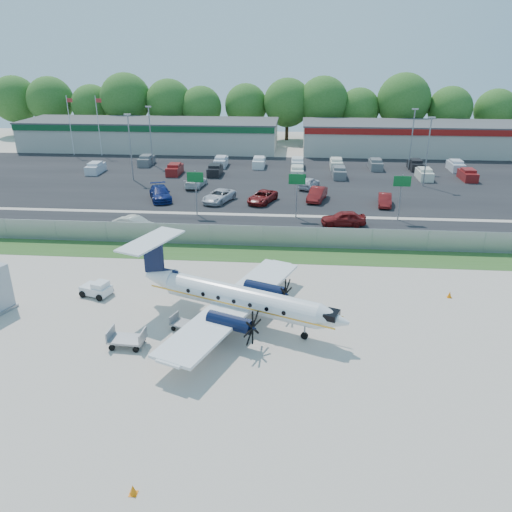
# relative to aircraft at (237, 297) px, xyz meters

# --- Properties ---
(ground) EXTENTS (170.00, 170.00, 0.00)m
(ground) POSITION_rel_aircraft_xyz_m (0.76, 0.21, -1.86)
(ground) COLOR beige
(ground) RESTS_ON ground
(grass_verge) EXTENTS (170.00, 4.00, 0.02)m
(grass_verge) POSITION_rel_aircraft_xyz_m (0.76, 12.21, -1.86)
(grass_verge) COLOR #2D561E
(grass_verge) RESTS_ON ground
(access_road) EXTENTS (170.00, 8.00, 0.02)m
(access_road) POSITION_rel_aircraft_xyz_m (0.76, 19.21, -1.85)
(access_road) COLOR black
(access_road) RESTS_ON ground
(parking_lot) EXTENTS (170.00, 32.00, 0.02)m
(parking_lot) POSITION_rel_aircraft_xyz_m (0.76, 40.21, -1.85)
(parking_lot) COLOR black
(parking_lot) RESTS_ON ground
(perimeter_fence) EXTENTS (120.00, 0.06, 1.99)m
(perimeter_fence) POSITION_rel_aircraft_xyz_m (0.76, 14.21, -0.86)
(perimeter_fence) COLOR gray
(perimeter_fence) RESTS_ON ground
(building_west) EXTENTS (46.40, 12.40, 5.24)m
(building_west) POSITION_rel_aircraft_xyz_m (-23.24, 62.19, 0.77)
(building_west) COLOR #BAB5A8
(building_west) RESTS_ON ground
(building_east) EXTENTS (44.40, 12.40, 5.24)m
(building_east) POSITION_rel_aircraft_xyz_m (26.76, 62.19, 0.77)
(building_east) COLOR #BAB5A8
(building_east) RESTS_ON ground
(sign_left) EXTENTS (1.80, 0.26, 5.00)m
(sign_left) POSITION_rel_aircraft_xyz_m (-7.24, 23.12, 1.75)
(sign_left) COLOR gray
(sign_left) RESTS_ON ground
(sign_mid) EXTENTS (1.80, 0.26, 5.00)m
(sign_mid) POSITION_rel_aircraft_xyz_m (3.76, 23.12, 1.75)
(sign_mid) COLOR gray
(sign_mid) RESTS_ON ground
(sign_right) EXTENTS (1.80, 0.26, 5.00)m
(sign_right) POSITION_rel_aircraft_xyz_m (14.76, 23.12, 1.75)
(sign_right) COLOR gray
(sign_right) RESTS_ON ground
(flagpole_west) EXTENTS (1.06, 0.12, 10.00)m
(flagpole_west) POSITION_rel_aircraft_xyz_m (-35.16, 55.21, 3.78)
(flagpole_west) COLOR silver
(flagpole_west) RESTS_ON ground
(flagpole_east) EXTENTS (1.06, 0.12, 10.00)m
(flagpole_east) POSITION_rel_aircraft_xyz_m (-30.16, 55.21, 3.78)
(flagpole_east) COLOR silver
(flagpole_east) RESTS_ON ground
(light_pole_nw) EXTENTS (0.90, 0.35, 9.09)m
(light_pole_nw) POSITION_rel_aircraft_xyz_m (-19.24, 38.21, 3.37)
(light_pole_nw) COLOR gray
(light_pole_nw) RESTS_ON ground
(light_pole_ne) EXTENTS (0.90, 0.35, 9.09)m
(light_pole_ne) POSITION_rel_aircraft_xyz_m (20.76, 38.21, 3.37)
(light_pole_ne) COLOR gray
(light_pole_ne) RESTS_ON ground
(light_pole_sw) EXTENTS (0.90, 0.35, 9.09)m
(light_pole_sw) POSITION_rel_aircraft_xyz_m (-19.24, 48.21, 3.37)
(light_pole_sw) COLOR gray
(light_pole_sw) RESTS_ON ground
(light_pole_se) EXTENTS (0.90, 0.35, 9.09)m
(light_pole_se) POSITION_rel_aircraft_xyz_m (20.76, 48.21, 3.37)
(light_pole_se) COLOR gray
(light_pole_se) RESTS_ON ground
(tree_line) EXTENTS (112.00, 6.00, 14.00)m
(tree_line) POSITION_rel_aircraft_xyz_m (0.76, 74.21, -1.86)
(tree_line) COLOR #2A5E1B
(tree_line) RESTS_ON ground
(aircraft) EXTENTS (15.63, 15.20, 4.82)m
(aircraft) POSITION_rel_aircraft_xyz_m (0.00, 0.00, 0.00)
(aircraft) COLOR silver
(aircraft) RESTS_ON ground
(pushback_tug) EXTENTS (2.42, 2.05, 1.15)m
(pushback_tug) POSITION_rel_aircraft_xyz_m (-10.87, 3.06, -1.31)
(pushback_tug) COLOR silver
(pushback_tug) RESTS_ON ground
(baggage_cart_near) EXTENTS (2.05, 1.64, 0.94)m
(baggage_cart_near) POSITION_rel_aircraft_xyz_m (-3.29, -1.23, -1.43)
(baggage_cart_near) COLOR gray
(baggage_cart_near) RESTS_ON ground
(baggage_cart_far) EXTENTS (2.26, 1.44, 1.15)m
(baggage_cart_far) POSITION_rel_aircraft_xyz_m (-6.44, -3.51, -1.33)
(baggage_cart_far) COLOR gray
(baggage_cart_far) RESTS_ON ground
(cone_nose) EXTENTS (0.34, 0.34, 0.48)m
(cone_nose) POSITION_rel_aircraft_xyz_m (15.31, 4.91, -1.64)
(cone_nose) COLOR orange
(cone_nose) RESTS_ON ground
(cone_port_wing) EXTENTS (0.34, 0.34, 0.49)m
(cone_port_wing) POSITION_rel_aircraft_xyz_m (-2.64, -14.40, -1.63)
(cone_port_wing) COLOR orange
(cone_port_wing) RESTS_ON ground
(cone_starboard_wing) EXTENTS (0.33, 0.33, 0.47)m
(cone_starboard_wing) POSITION_rel_aircraft_xyz_m (0.61, 5.10, -1.64)
(cone_starboard_wing) COLOR orange
(cone_starboard_wing) RESTS_ON ground
(road_car_west) EXTENTS (4.96, 3.21, 1.55)m
(road_car_west) POSITION_rel_aircraft_xyz_m (-12.31, 17.08, -1.86)
(road_car_west) COLOR beige
(road_car_west) RESTS_ON ground
(road_car_mid) EXTENTS (4.78, 2.30, 1.57)m
(road_car_mid) POSITION_rel_aircraft_xyz_m (8.70, 20.82, -1.86)
(road_car_mid) COLOR maroon
(road_car_mid) RESTS_ON ground
(parked_car_a) EXTENTS (4.20, 6.12, 1.65)m
(parked_car_a) POSITION_rel_aircraft_xyz_m (-12.84, 28.79, -1.86)
(parked_car_a) COLOR navy
(parked_car_a) RESTS_ON ground
(parked_car_b) EXTENTS (4.08, 5.70, 1.44)m
(parked_car_b) POSITION_rel_aircraft_xyz_m (-5.57, 28.52, -1.86)
(parked_car_b) COLOR silver
(parked_car_b) RESTS_ON ground
(parked_car_c) EXTENTS (3.89, 5.51, 1.40)m
(parked_car_c) POSITION_rel_aircraft_xyz_m (-0.32, 28.67, -1.86)
(parked_car_c) COLOR maroon
(parked_car_c) RESTS_ON ground
(parked_car_d) EXTENTS (2.78, 5.05, 1.58)m
(parked_car_d) POSITION_rel_aircraft_xyz_m (6.26, 30.07, -1.86)
(parked_car_d) COLOR maroon
(parked_car_d) RESTS_ON ground
(parked_car_e) EXTENTS (1.97, 4.35, 1.38)m
(parked_car_e) POSITION_rel_aircraft_xyz_m (14.15, 28.55, -1.86)
(parked_car_e) COLOR maroon
(parked_car_e) RESTS_ON ground
(parked_car_f) EXTENTS (2.62, 5.18, 1.44)m
(parked_car_f) POSITION_rel_aircraft_xyz_m (-9.72, 35.35, -1.86)
(parked_car_f) COLOR silver
(parked_car_f) RESTS_ON ground
(parked_car_g) EXTENTS (3.24, 4.66, 1.47)m
(parked_car_g) POSITION_rel_aircraft_xyz_m (5.40, 35.82, -1.86)
(parked_car_g) COLOR silver
(parked_car_g) RESTS_ON ground
(far_parking_rows) EXTENTS (56.00, 10.00, 1.60)m
(far_parking_rows) POSITION_rel_aircraft_xyz_m (0.76, 45.21, -1.86)
(far_parking_rows) COLOR gray
(far_parking_rows) RESTS_ON ground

